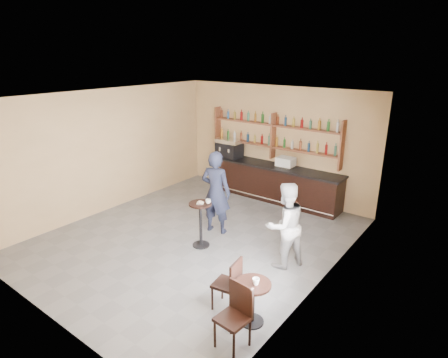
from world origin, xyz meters
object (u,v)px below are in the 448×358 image
Objects in this scene: man_main at (216,192)px; chair_south at (232,318)px; cafe_table at (252,303)px; bar_counter at (278,183)px; chair_west at (226,283)px; patron_second at (285,225)px; pedestal_table at (201,225)px; espresso_machine at (229,148)px; pastry_case at (286,163)px.

man_main is 2.03× the size of chair_south.
man_main reaches higher than cafe_table.
bar_counter is 5.85m from chair_south.
chair_south is at bearing 34.44° from chair_west.
chair_west is 1.80m from patron_second.
pedestal_table reaches higher than cafe_table.
chair_west is at bearing -70.06° from bar_counter.
cafe_table is at bearing 40.83° from patron_second.
man_main is (-0.18, 0.76, 0.48)m from pedestal_table.
bar_counter is 4.95× the size of espresso_machine.
pastry_case reaches higher than chair_west.
pedestal_table reaches higher than chair_south.
man_main is at bearing -93.16° from pastry_case.
bar_counter is at bearing 90.07° from pedestal_table.
chair_west is at bearing 118.38° from man_main.
patron_second is (-0.44, 1.80, 0.51)m from cafe_table.
espresso_machine is 1.06× the size of cafe_table.
pastry_case is at bearing -124.57° from patron_second.
cafe_table is at bearing -64.63° from bar_counter.
bar_counter is 5.03m from chair_west.
pastry_case is (1.94, 0.00, -0.12)m from espresso_machine.
bar_counter is at bearing -107.23° from man_main.
chair_south is at bearing -47.35° from espresso_machine.
bar_counter is 3.72× the size of pedestal_table.
chair_south is at bearing -66.70° from bar_counter.
chair_west is 0.95× the size of chair_south.
chair_south is at bearing 118.61° from man_main.
man_main is 2.14× the size of chair_west.
chair_west is (1.71, -1.35, -0.05)m from pedestal_table.
pedestal_table is (1.72, -3.37, -0.79)m from espresso_machine.
cafe_table is at bearing 125.02° from man_main.
patron_second is (0.11, 1.75, 0.41)m from chair_west.
pastry_case is at bearing 113.17° from cafe_table.
pedestal_table is 0.92m from man_main.
pastry_case reaches higher than pedestal_table.
cafe_table is 0.78× the size of chair_west.
bar_counter is 5.29m from cafe_table.
espresso_machine reaches higher than pastry_case.
patron_second is at bearing 12.46° from pedestal_table.
cafe_table is at bearing -61.36° from pastry_case.
bar_counter reaches higher than pedestal_table.
espresso_machine reaches higher than pedestal_table.
espresso_machine is at bearing -174.53° from pastry_case.
man_main is 2.74× the size of cafe_table.
espresso_machine is 3.05m from man_main.
patron_second is at bearing 103.74° from cafe_table.
chair_south is 2.48m from patron_second.
chair_south is at bearing 38.63° from patron_second.
pedestal_table is (0.00, -3.37, -0.00)m from bar_counter.
pastry_case is 0.51× the size of chair_south.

